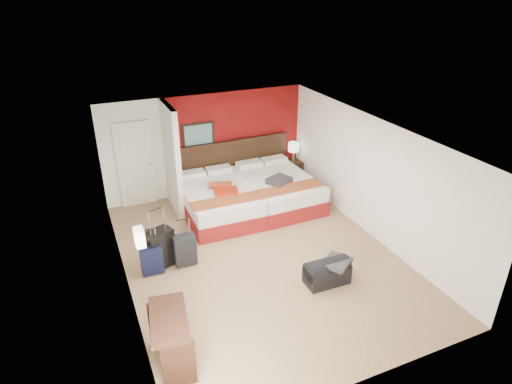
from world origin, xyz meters
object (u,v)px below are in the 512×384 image
duffel_bag (327,273)px  desk (171,340)px  suitcase_charcoal (185,251)px  suitcase_navy (152,260)px  bed_left (218,202)px  suitcase_black (160,250)px  table_lamp (293,152)px  red_suitcase_open (223,188)px  nightstand (293,171)px  bed_right (277,190)px

duffel_bag → desk: bearing=-166.0°
suitcase_charcoal → suitcase_navy: 0.63m
suitcase_charcoal → bed_left: bearing=53.2°
suitcase_black → suitcase_navy: 0.26m
suitcase_black → table_lamp: bearing=10.7°
red_suitcase_open → nightstand: red_suitcase_open is taller
bed_left → suitcase_navy: size_ratio=4.02×
nightstand → desk: size_ratio=0.57×
bed_right → suitcase_charcoal: size_ratio=3.73×
nightstand → table_lamp: bearing=0.0°
suitcase_navy → desk: 2.23m
red_suitcase_open → duffel_bag: red_suitcase_open is taller
duffel_bag → bed_left: bearing=107.6°
duffel_bag → suitcase_charcoal: bearing=145.3°
red_suitcase_open → desk: 4.31m
bed_left → suitcase_charcoal: (-1.21, -1.61, -0.03)m
bed_left → table_lamp: bearing=22.6°
suitcase_black → nightstand: bearing=10.7°
suitcase_navy → desk: size_ratio=0.56×
bed_right → desk: desk is taller
suitcase_black → duffel_bag: 3.10m
suitcase_black → suitcase_navy: bearing=-164.7°
red_suitcase_open → suitcase_navy: (-1.94, -1.53, -0.43)m
nightstand → table_lamp: (0.00, 0.00, 0.54)m
nightstand → desk: bearing=-138.1°
suitcase_navy → duffel_bag: size_ratio=0.70×
nightstand → suitcase_black: suitcase_black is taller
bed_left → suitcase_navy: (-1.84, -1.63, -0.06)m
red_suitcase_open → suitcase_charcoal: bearing=-116.1°
bed_right → red_suitcase_open: 1.45m
bed_right → bed_left: bearing=178.7°
suitcase_charcoal → table_lamp: bearing=35.5°
suitcase_navy → desk: (-0.17, -2.22, 0.14)m
table_lamp → desk: bearing=-132.7°
desk → bed_right: bearing=56.4°
duffel_bag → table_lamp: bearing=70.9°
nightstand → desk: (-4.45, -4.82, 0.13)m
table_lamp → suitcase_charcoal: bearing=-144.8°
bed_left → bed_right: 1.50m
bed_right → nightstand: 1.34m
bed_right → table_lamp: size_ratio=4.35×
suitcase_black → bed_left: bearing=21.8°
bed_right → desk: 5.22m
bed_left → nightstand: bearing=22.6°
red_suitcase_open → suitcase_charcoal: (-1.31, -1.51, -0.41)m
red_suitcase_open → duffel_bag: 3.21m
suitcase_black → suitcase_navy: size_ratio=1.36×
nightstand → desk: 6.56m
nightstand → suitcase_navy: nightstand is taller
table_lamp → suitcase_navy: bearing=-148.7°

